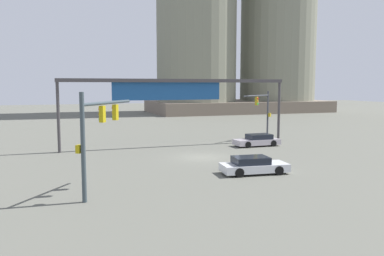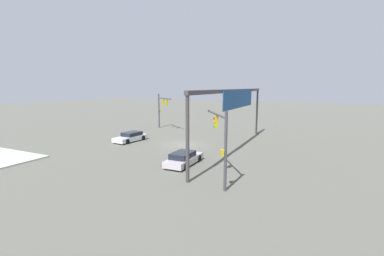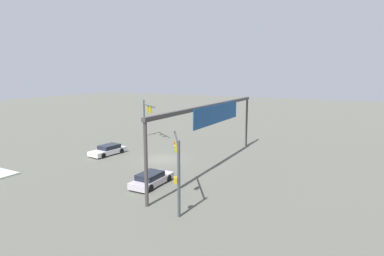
{
  "view_description": "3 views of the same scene",
  "coord_description": "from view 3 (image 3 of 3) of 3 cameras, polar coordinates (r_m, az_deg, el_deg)",
  "views": [
    {
      "loc": [
        -11.81,
        -31.49,
        6.2
      ],
      "look_at": [
        -0.0,
        2.39,
        2.29
      ],
      "focal_mm": 36.9,
      "sensor_mm": 36.0,
      "label": 1
    },
    {
      "loc": [
        28.69,
        15.05,
        7.1
      ],
      "look_at": [
        -0.44,
        0.93,
        2.07
      ],
      "focal_mm": 25.03,
      "sensor_mm": 36.0,
      "label": 2
    },
    {
      "loc": [
        29.77,
        20.09,
        9.94
      ],
      "look_at": [
        -2.74,
        2.56,
        3.55
      ],
      "focal_mm": 29.43,
      "sensor_mm": 36.0,
      "label": 3
    }
  ],
  "objects": [
    {
      "name": "traffic_signal_near_corner",
      "position": [
        49.58,
        -8.25,
        2.66
      ],
      "size": [
        3.65,
        4.46,
        5.85
      ],
      "rotation": [
        0.0,
        0.0,
        0.93
      ],
      "color": "#374449",
      "rests_on": "ground"
    },
    {
      "name": "traffic_signal_opposite_side",
      "position": [
        22.96,
        -2.66,
        -6.03
      ],
      "size": [
        5.11,
        3.38,
        5.49
      ],
      "rotation": [
        0.0,
        0.0,
        -2.55
      ],
      "color": "#3A3D44",
      "rests_on": "ground"
    },
    {
      "name": "sedan_car_approaching",
      "position": [
        40.56,
        -14.96,
        -3.87
      ],
      "size": [
        4.84,
        2.33,
        1.21
      ],
      "rotation": [
        0.0,
        0.0,
        -0.1
      ],
      "color": "silver",
      "rests_on": "ground"
    },
    {
      "name": "ground_plane",
      "position": [
        37.27,
        -5.5,
        -5.7
      ],
      "size": [
        204.46,
        204.46,
        0.0
      ],
      "primitive_type": "plane",
      "color": "#58584F"
    },
    {
      "name": "overhead_sign_gantry",
      "position": [
        33.33,
        3.92,
        2.55
      ],
      "size": [
        23.5,
        0.43,
        6.82
      ],
      "color": "#3D393B",
      "rests_on": "ground"
    },
    {
      "name": "sedan_car_waiting_far",
      "position": [
        28.94,
        -7.37,
        -9.15
      ],
      "size": [
        4.66,
        1.94,
        1.21
      ],
      "rotation": [
        0.0,
        0.0,
        3.14
      ],
      "color": "#B7ADB6",
      "rests_on": "ground"
    }
  ]
}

